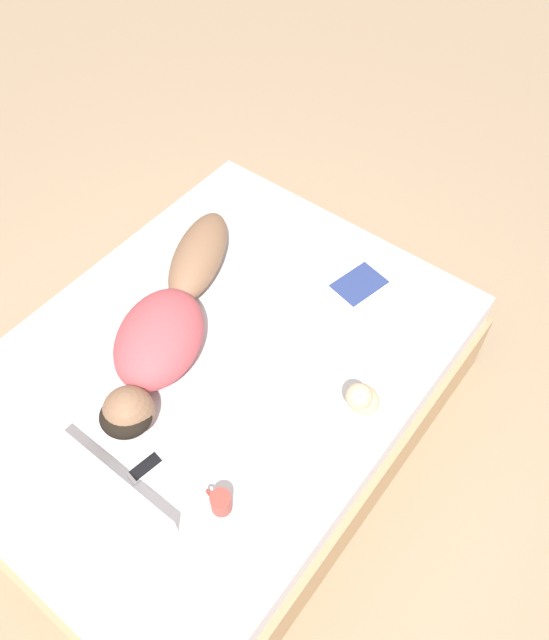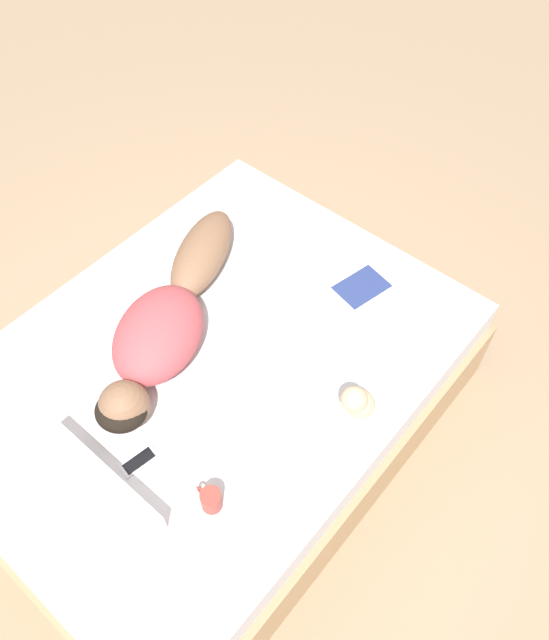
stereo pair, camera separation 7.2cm
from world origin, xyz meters
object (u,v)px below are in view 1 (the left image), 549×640
(person, at_px, (167,323))
(cell_phone, at_px, (146,467))
(open_magazine, at_px, (378,300))
(coffee_mug, at_px, (220,502))

(person, relative_size, cell_phone, 7.97)
(person, bearing_deg, open_magazine, -153.34)
(person, height_order, coffee_mug, person)
(person, relative_size, coffee_mug, 11.01)
(person, height_order, cell_phone, person)
(open_magazine, xyz_separation_m, cell_phone, (0.26, 1.23, 0.00))
(coffee_mug, bearing_deg, open_magazine, -86.81)
(cell_phone, bearing_deg, person, -45.96)
(open_magazine, xyz_separation_m, coffee_mug, (-0.07, 1.17, 0.04))
(open_magazine, bearing_deg, person, 62.88)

